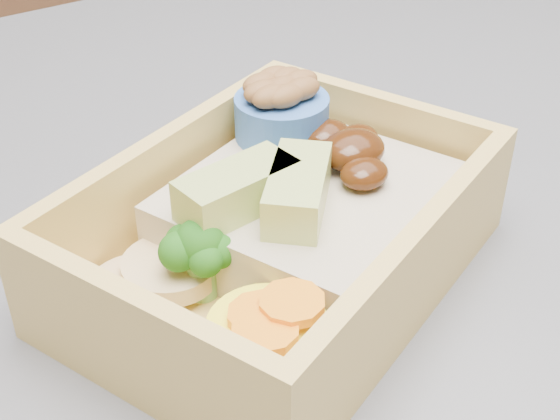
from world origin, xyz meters
TOP-DOWN VIEW (x-y plane):
  - bento_box at (0.03, -0.10)m, footprint 0.25×0.21m

SIDE VIEW (x-z plane):
  - bento_box at x=0.03m, z-range 0.91..0.98m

